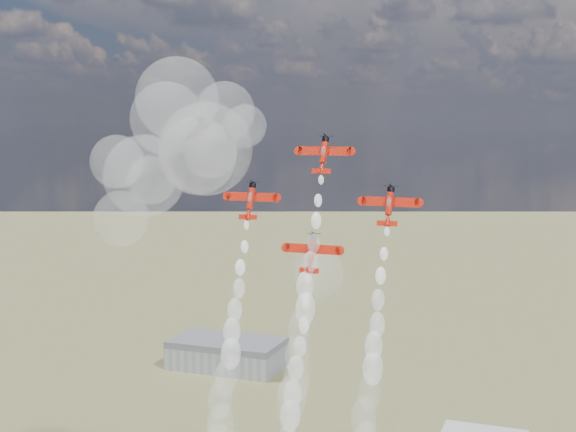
# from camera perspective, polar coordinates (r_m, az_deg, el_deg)

# --- Properties ---
(hangar) EXTENTS (50.00, 28.00, 13.00)m
(hangar) POSITION_cam_1_polar(r_m,az_deg,el_deg) (372.12, -4.36, -9.71)
(hangar) COLOR gray
(hangar) RESTS_ON ground
(plane_lead) EXTENTS (10.64, 4.80, 7.27)m
(plane_lead) POSITION_cam_1_polar(r_m,az_deg,el_deg) (153.52, 2.55, 4.42)
(plane_lead) COLOR red
(plane_lead) RESTS_ON ground
(plane_left) EXTENTS (10.64, 4.80, 7.27)m
(plane_left) POSITION_cam_1_polar(r_m,az_deg,el_deg) (155.76, -2.68, 1.14)
(plane_left) COLOR red
(plane_left) RESTS_ON ground
(plane_right) EXTENTS (10.64, 4.80, 7.27)m
(plane_right) POSITION_cam_1_polar(r_m,az_deg,el_deg) (147.08, 7.21, 0.77)
(plane_right) COLOR red
(plane_right) RESTS_ON ground
(plane_slot) EXTENTS (10.64, 4.80, 7.27)m
(plane_slot) POSITION_cam_1_polar(r_m,az_deg,el_deg) (148.77, 1.68, -2.61)
(plane_slot) COLOR red
(plane_slot) RESTS_ON ground
(smoke_trail_lead) EXTENTS (5.32, 18.47, 41.15)m
(smoke_trail_lead) POSITION_cam_1_polar(r_m,az_deg,el_deg) (146.27, 0.73, -9.67)
(smoke_trail_lead) COLOR white
(smoke_trail_lead) RESTS_ON plane_lead
(smoke_trail_left) EXTENTS (5.63, 17.94, 42.03)m
(smoke_trail_left) POSITION_cam_1_polar(r_m,az_deg,el_deg) (151.31, -4.62, -12.80)
(smoke_trail_left) COLOR white
(smoke_trail_left) RESTS_ON plane_left
(smoke_trail_right) EXTENTS (5.75, 18.72, 41.48)m
(smoke_trail_right) POSITION_cam_1_polar(r_m,az_deg,el_deg) (141.96, 5.69, -13.97)
(smoke_trail_right) COLOR white
(smoke_trail_right) RESTS_ON plane_right
(drifted_smoke_cloud) EXTENTS (58.52, 35.29, 57.05)m
(drifted_smoke_cloud) POSITION_cam_1_polar(r_m,az_deg,el_deg) (188.53, -7.36, 4.63)
(drifted_smoke_cloud) COLOR white
(drifted_smoke_cloud) RESTS_ON ground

